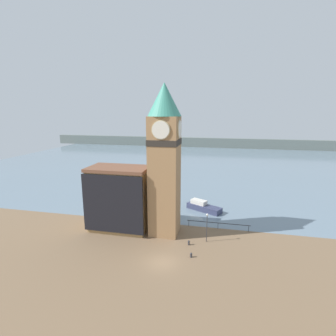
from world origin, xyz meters
TOP-DOWN VIEW (x-y plane):
  - ground_plane at (0.00, 0.00)m, footprint 160.00×160.00m
  - water at (0.00, 71.73)m, footprint 160.00×120.00m
  - far_shoreline at (0.00, 111.73)m, footprint 180.00×3.00m
  - pier_railing at (6.74, 11.48)m, footprint 10.29×0.08m
  - clock_tower at (-1.56, 8.36)m, footprint 4.98×4.98m
  - pier_building at (-9.09, 8.20)m, footprint 9.72×5.76m
  - boat_near at (3.61, 19.32)m, footprint 7.15×5.16m
  - mooring_bollard_near at (3.53, 1.99)m, footprint 0.30×0.30m
  - mooring_bollard_far at (2.77, 5.18)m, footprint 0.29×0.29m
  - lamp_post at (5.19, 6.74)m, footprint 0.32×0.32m

SIDE VIEW (x-z plane):
  - water at x=0.00m, z-range 0.00..0.00m
  - ground_plane at x=0.00m, z-range 0.00..0.00m
  - mooring_bollard_near at x=3.53m, z-range 0.03..0.68m
  - mooring_bollard_far at x=2.77m, z-range 0.03..0.74m
  - boat_near at x=3.61m, z-range -0.23..1.66m
  - pier_railing at x=6.74m, z-range 0.41..1.50m
  - far_shoreline at x=0.00m, z-range 0.00..5.00m
  - lamp_post at x=5.19m, z-range 0.83..5.28m
  - pier_building at x=-9.09m, z-range 0.02..10.42m
  - clock_tower at x=-1.56m, z-range 0.69..23.78m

